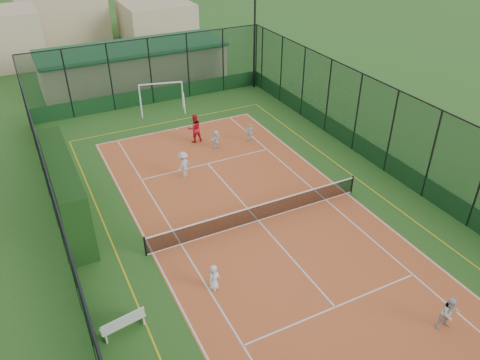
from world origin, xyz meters
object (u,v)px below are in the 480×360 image
object	(u,v)px
futsal_goal_far	(162,97)
child_far_left	(183,165)
child_far_back	(216,139)
coach	(195,128)
white_bench	(123,322)
clubhouse	(134,65)
child_near_left	(214,277)
child_far_right	(250,132)
child_near_right	(449,313)
floodlight_ne	(254,37)

from	to	relation	value
futsal_goal_far	child_far_left	world-z (taller)	futsal_goal_far
child_far_back	coach	xyz separation A→B (m)	(-0.86, 1.45, 0.34)
white_bench	futsal_goal_far	xyz separation A→B (m)	(7.99, 19.18, 0.56)
clubhouse	coach	world-z (taller)	clubhouse
white_bench	child_far_left	distance (m)	11.18
child_near_left	coach	bearing A→B (deg)	43.51
futsal_goal_far	child_far_left	distance (m)	9.95
child_far_back	clubhouse	bearing A→B (deg)	-111.80
clubhouse	child_far_left	size ratio (longest dim) A/B	9.62
child_far_left	coach	size ratio (longest dim) A/B	0.83
child_far_right	coach	bearing A→B (deg)	-20.27
clubhouse	coach	xyz separation A→B (m)	(0.44, -12.52, -0.61)
futsal_goal_far	child_far_back	bearing A→B (deg)	-67.86
child_near_right	clubhouse	bearing A→B (deg)	108.05
child_near_left	child_far_back	bearing A→B (deg)	37.60
clubhouse	white_bench	xyz separation A→B (m)	(-7.80, -25.78, -1.10)
floodlight_ne	futsal_goal_far	bearing A→B (deg)	-171.88
floodlight_ne	child_near_left	distance (m)	23.73
floodlight_ne	child_far_back	distance (m)	11.78
child_far_right	child_near_right	bearing A→B (deg)	93.71
child_near_left	floodlight_ne	bearing A→B (deg)	30.09
child_near_left	coach	world-z (taller)	coach
floodlight_ne	white_bench	distance (m)	26.41
coach	child_far_right	bearing A→B (deg)	154.77
futsal_goal_far	child_far_right	distance (m)	8.26
child_near_left	child_far_right	xyz separation A→B (m)	(7.55, 11.20, 0.01)
clubhouse	child_near_right	size ratio (longest dim) A/B	10.18
child_near_left	child_near_right	xyz separation A→B (m)	(6.99, -5.80, 0.14)
clubhouse	futsal_goal_far	size ratio (longest dim) A/B	4.71
white_bench	child_near_left	bearing A→B (deg)	-2.03
clubhouse	floodlight_ne	bearing A→B (deg)	-32.12
child_far_right	clubhouse	bearing A→B (deg)	-69.82
clubhouse	child_near_right	xyz separation A→B (m)	(3.12, -31.08, -0.82)
floodlight_ne	child_near_right	distance (m)	26.47
white_bench	futsal_goal_far	distance (m)	20.79
floodlight_ne	child_far_left	bearing A→B (deg)	-133.54
child_near_left	child_near_right	bearing A→B (deg)	-67.47
white_bench	child_far_left	bearing A→B (deg)	48.26
white_bench	child_near_right	xyz separation A→B (m)	(10.92, -5.30, 0.28)
child_near_left	white_bench	bearing A→B (deg)	159.46
child_near_left	child_far_left	bearing A→B (deg)	49.14
child_near_right	child_far_right	distance (m)	17.01
child_far_left	child_far_right	bearing A→B (deg)	169.01
child_near_right	child_near_left	bearing A→B (deg)	152.64
coach	child_far_left	bearing A→B (deg)	60.24
child_far_right	child_far_back	bearing A→B (deg)	2.78
clubhouse	child_near_left	bearing A→B (deg)	-98.71
floodlight_ne	child_near_right	world-z (taller)	floodlight_ne
child_far_left	child_near_right	bearing A→B (deg)	75.01
child_near_left	child_far_right	size ratio (longest dim) A/B	0.98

